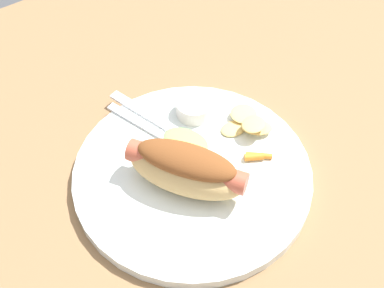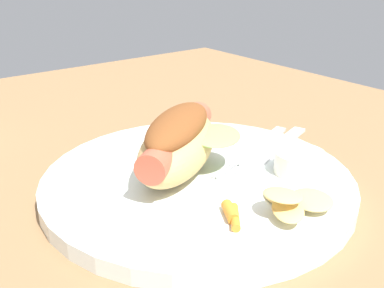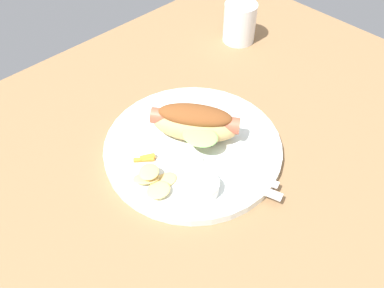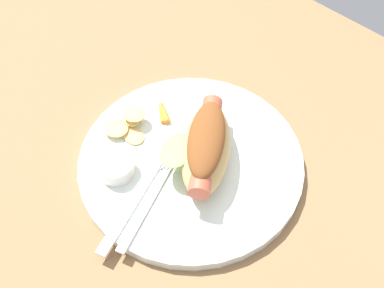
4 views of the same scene
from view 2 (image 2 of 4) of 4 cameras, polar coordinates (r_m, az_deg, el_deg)
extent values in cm
cube|color=olive|center=(46.47, 5.56, -6.86)|extent=(120.00, 90.00, 1.80)
cylinder|color=white|center=(45.88, 0.70, -4.74)|extent=(30.82, 30.82, 1.60)
ellipsoid|color=tan|center=(44.91, -1.75, -0.39)|extent=(13.79, 15.78, 5.48)
cylinder|color=#C1563D|center=(44.54, -1.77, 0.75)|extent=(11.11, 14.00, 2.83)
ellipsoid|color=brown|center=(44.08, -1.79, 2.28)|extent=(11.21, 13.04, 2.86)
ellipsoid|color=#7FC65B|center=(44.89, 3.15, 1.09)|extent=(6.53, 7.30, 1.22)
cylinder|color=white|center=(46.68, 13.27, -2.26)|extent=(4.99, 4.99, 2.25)
cube|color=silver|center=(52.26, 8.42, -0.21)|extent=(5.51, 12.56, 0.40)
cube|color=silver|center=(45.82, 3.70, -3.43)|extent=(1.37, 3.11, 0.40)
cube|color=silver|center=(45.63, 4.20, -3.56)|extent=(1.37, 3.11, 0.40)
cube|color=silver|center=(45.45, 4.70, -3.69)|extent=(1.37, 3.11, 0.40)
cube|color=silver|center=(51.64, 10.23, -0.65)|extent=(6.15, 14.97, 0.36)
ellipsoid|color=#E4BF6B|center=(41.67, 11.16, -6.61)|extent=(3.81, 2.96, 0.50)
ellipsoid|color=#E4BF6B|center=(40.80, 14.76, -6.74)|extent=(4.17, 3.90, 0.92)
ellipsoid|color=#E4BF6B|center=(38.69, 11.88, -8.00)|extent=(4.95, 4.66, 0.79)
ellipsoid|color=#E4BF6B|center=(38.54, 11.30, -6.30)|extent=(4.12, 3.94, 0.75)
cylinder|color=orange|center=(38.07, 5.38, -9.08)|extent=(3.12, 2.76, 0.75)
cylinder|color=orange|center=(38.52, 4.76, -8.44)|extent=(2.67, 2.05, 0.98)
camera|label=1|loc=(0.68, -64.39, 46.84)|focal=52.69mm
camera|label=3|loc=(0.66, 65.75, 38.74)|focal=37.08mm
camera|label=4|loc=(0.87, 6.14, 46.44)|focal=46.18mm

